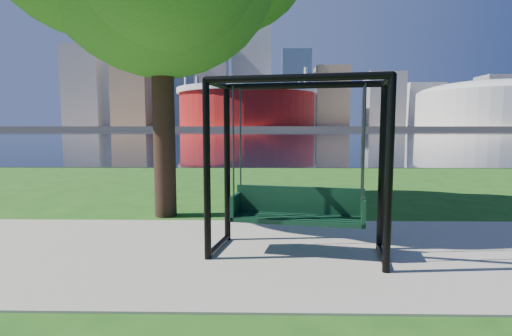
{
  "coord_description": "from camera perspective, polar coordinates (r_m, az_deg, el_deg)",
  "views": [
    {
      "loc": [
        -0.1,
        -6.39,
        1.92
      ],
      "look_at": [
        -0.22,
        0.0,
        1.25
      ],
      "focal_mm": 28.0,
      "sensor_mm": 36.0,
      "label": 1
    }
  ],
  "objects": [
    {
      "name": "ground",
      "position": [
        6.67,
        1.9,
        -10.77
      ],
      "size": [
        900.0,
        900.0,
        0.0
      ],
      "primitive_type": "plane",
      "color": "#1E5114",
      "rests_on": "ground"
    },
    {
      "name": "path",
      "position": [
        6.19,
        1.97,
        -11.96
      ],
      "size": [
        120.0,
        4.0,
        0.03
      ],
      "primitive_type": "cube",
      "color": "#9E937F",
      "rests_on": "ground"
    },
    {
      "name": "river",
      "position": [
        108.41,
        1.14,
        4.94
      ],
      "size": [
        900.0,
        180.0,
        0.02
      ],
      "primitive_type": "cube",
      "color": "black",
      "rests_on": "ground"
    },
    {
      "name": "far_bank",
      "position": [
        312.39,
        1.11,
        5.78
      ],
      "size": [
        900.0,
        228.0,
        2.0
      ],
      "primitive_type": "cube",
      "color": "#937F60",
      "rests_on": "ground"
    },
    {
      "name": "stadium",
      "position": [
        241.9,
        -1.28,
        8.87
      ],
      "size": [
        83.0,
        83.0,
        32.0
      ],
      "color": "maroon",
      "rests_on": "far_bank"
    },
    {
      "name": "arena",
      "position": [
        276.97,
        30.61,
        8.02
      ],
      "size": [
        84.0,
        84.0,
        26.56
      ],
      "color": "beige",
      "rests_on": "far_bank"
    },
    {
      "name": "skyline",
      "position": [
        327.57,
        0.36,
        11.91
      ],
      "size": [
        392.0,
        66.0,
        96.5
      ],
      "color": "gray",
      "rests_on": "far_bank"
    },
    {
      "name": "swing",
      "position": [
        5.88,
        6.02,
        -0.54
      ],
      "size": [
        2.71,
        1.57,
        2.6
      ],
      "rotation": [
        0.0,
        0.0,
        -0.2
      ],
      "color": "black",
      "rests_on": "ground"
    }
  ]
}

